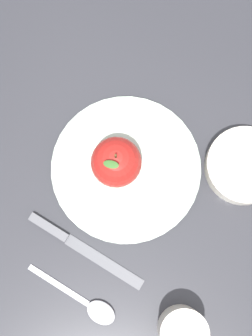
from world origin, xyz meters
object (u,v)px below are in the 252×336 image
object	(u,v)px
apple	(116,162)
spoon	(92,307)
dinner_plate	(126,169)
side_bowl	(245,166)
knife	(75,244)
cup	(183,331)

from	to	relation	value
apple	spoon	distance (m)	0.23
dinner_plate	apple	xyz separation A→B (m)	(0.01, -0.01, 0.05)
side_bowl	knife	world-z (taller)	side_bowl
apple	side_bowl	xyz separation A→B (m)	(-0.10, 0.19, -0.04)
dinner_plate	spoon	world-z (taller)	dinner_plate
side_bowl	knife	bearing A→B (deg)	-38.51
cup	spoon	world-z (taller)	cup
dinner_plate	apple	distance (m)	0.05
apple	side_bowl	world-z (taller)	apple
side_bowl	cup	distance (m)	0.28
dinner_plate	spoon	bearing A→B (deg)	13.23
side_bowl	spoon	bearing A→B (deg)	-20.88
spoon	cup	bearing A→B (deg)	103.73
knife	spoon	distance (m)	0.10
cup	dinner_plate	bearing A→B (deg)	-134.43
knife	dinner_plate	bearing A→B (deg)	173.02
dinner_plate	side_bowl	size ratio (longest dim) A/B	1.93
knife	spoon	bearing A→B (deg)	43.00
knife	apple	bearing A→B (deg)	178.60
cup	knife	world-z (taller)	cup
dinner_plate	knife	distance (m)	0.15
apple	cup	size ratio (longest dim) A/B	1.28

